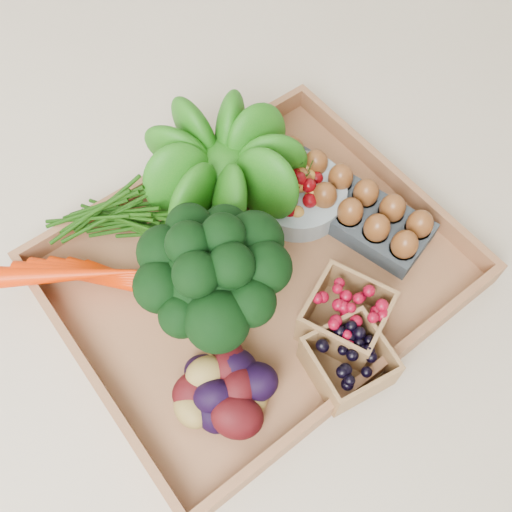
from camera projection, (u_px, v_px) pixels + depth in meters
ground at (256, 276)px, 0.85m from camera, size 4.00×4.00×0.00m
tray at (256, 273)px, 0.84m from camera, size 0.55×0.45×0.01m
carrots at (116, 278)px, 0.80m from camera, size 0.21×0.15×0.05m
lettuce at (222, 159)px, 0.84m from camera, size 0.16×0.16×0.16m
broccoli at (215, 295)px, 0.74m from camera, size 0.19×0.19×0.15m
cherry_bowl at (298, 195)px, 0.88m from camera, size 0.15×0.15×0.04m
egg_carton at (343, 205)px, 0.88m from camera, size 0.16×0.29×0.03m
potatoes at (222, 380)px, 0.71m from camera, size 0.14×0.14×0.08m
punnet_blackberry at (348, 361)px, 0.73m from camera, size 0.11×0.11×0.07m
punnet_raspberry at (346, 316)px, 0.76m from camera, size 0.13×0.13×0.07m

